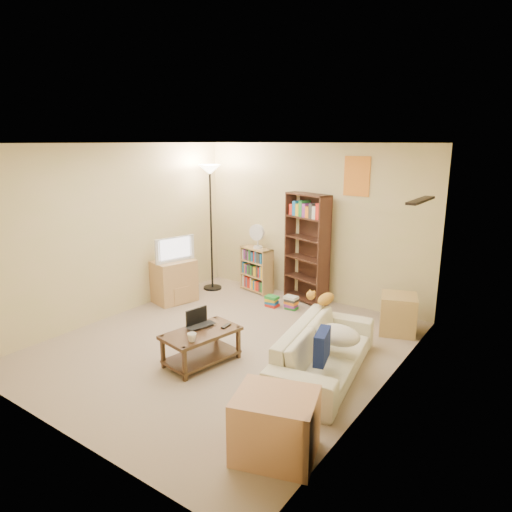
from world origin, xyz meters
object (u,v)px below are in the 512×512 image
at_px(sofa, 324,351).
at_px(short_bookshelf, 256,270).
at_px(mug, 192,337).
at_px(television, 173,249).
at_px(tv_stand, 174,281).
at_px(side_table, 398,314).
at_px(coffee_table, 201,343).
at_px(laptop, 203,327).
at_px(desk_fan, 257,235).
at_px(tabby_cat, 323,298).
at_px(tall_bookshelf, 307,246).
at_px(floor_lamp, 210,191).
at_px(end_cabinet, 275,425).

bearing_deg(sofa, short_bookshelf, 39.48).
xyz_separation_m(mug, television, (-1.87, 1.61, 0.43)).
bearing_deg(tv_stand, side_table, 28.41).
bearing_deg(coffee_table, laptop, 122.27).
xyz_separation_m(tv_stand, desk_fan, (0.83, 1.14, 0.66)).
xyz_separation_m(tabby_cat, laptop, (-0.95, -1.17, -0.21)).
distance_m(sofa, desk_fan, 3.02).
bearing_deg(tabby_cat, laptop, -129.14).
relative_size(tall_bookshelf, floor_lamp, 0.81).
relative_size(mug, side_table, 0.20).
distance_m(mug, tall_bookshelf, 2.89).
xyz_separation_m(short_bookshelf, desk_fan, (0.04, -0.04, 0.62)).
bearing_deg(tv_stand, mug, -26.03).
bearing_deg(floor_lamp, laptop, -51.86).
xyz_separation_m(television, side_table, (3.36, 0.83, -0.61)).
bearing_deg(sofa, tabby_cat, 18.61).
bearing_deg(floor_lamp, tabby_cat, -19.77).
bearing_deg(mug, floor_lamp, 126.16).
bearing_deg(tv_stand, television, 0.00).
xyz_separation_m(sofa, floor_lamp, (-2.98, 1.61, 1.44)).
bearing_deg(laptop, side_table, -23.50).
bearing_deg(floor_lamp, television, -95.55).
relative_size(coffee_table, end_cabinet, 1.47).
relative_size(sofa, floor_lamp, 0.92).
distance_m(laptop, desk_fan, 2.64).
height_order(sofa, television, television).
bearing_deg(laptop, television, 68.18).
distance_m(tabby_cat, laptop, 1.53).
distance_m(coffee_table, laptop, 0.18).
height_order(sofa, mug, sofa).
height_order(sofa, side_table, sofa).
bearing_deg(short_bookshelf, coffee_table, -55.35).
bearing_deg(desk_fan, coffee_table, -69.27).
relative_size(coffee_table, television, 1.40).
height_order(tabby_cat, short_bookshelf, short_bookshelf).
xyz_separation_m(mug, side_table, (1.49, 2.43, -0.18)).
xyz_separation_m(tall_bookshelf, short_bookshelf, (-0.93, -0.06, -0.54)).
height_order(side_table, end_cabinet, end_cabinet).
height_order(tv_stand, end_cabinet, tv_stand).
bearing_deg(coffee_table, tall_bookshelf, 101.75).
height_order(television, floor_lamp, floor_lamp).
xyz_separation_m(laptop, tv_stand, (-1.74, 1.27, -0.07)).
bearing_deg(side_table, desk_fan, 172.91).
height_order(sofa, laptop, sofa).
height_order(tabby_cat, end_cabinet, tabby_cat).
relative_size(tabby_cat, side_table, 0.82).
height_order(tv_stand, tall_bookshelf, tall_bookshelf).
relative_size(sofa, tabby_cat, 4.53).
bearing_deg(tall_bookshelf, television, -126.34).
height_order(mug, side_table, side_table).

